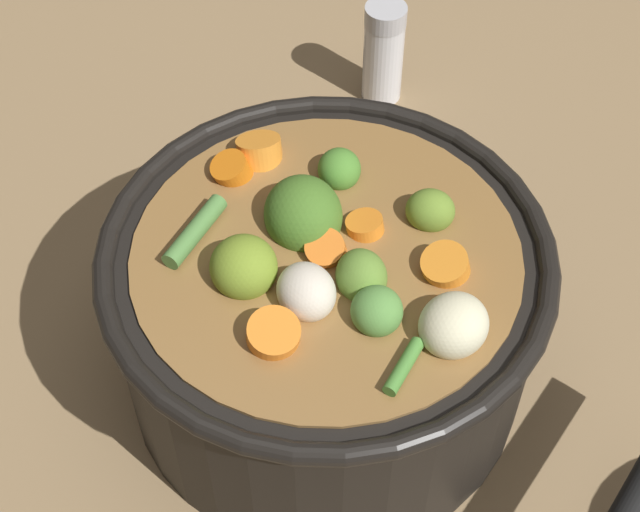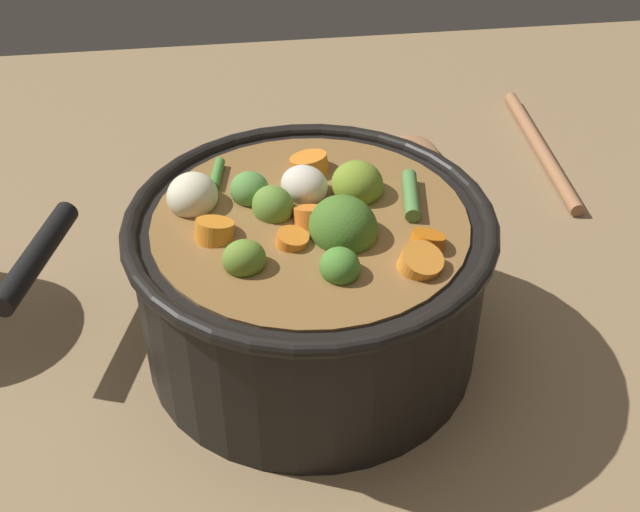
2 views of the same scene
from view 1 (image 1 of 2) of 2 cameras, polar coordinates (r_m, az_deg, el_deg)
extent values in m
plane|color=#8C704C|center=(0.63, 0.31, -6.66)|extent=(1.10, 1.10, 0.00)
cylinder|color=black|center=(0.58, 0.33, -3.58)|extent=(0.24, 0.24, 0.12)
torus|color=black|center=(0.53, 0.36, 0.04)|extent=(0.26, 0.26, 0.01)
cylinder|color=olive|center=(0.58, 0.34, -3.29)|extent=(0.22, 0.22, 0.11)
ellipsoid|color=olive|center=(0.55, 6.45, 2.65)|extent=(0.03, 0.03, 0.02)
ellipsoid|color=olive|center=(0.52, -4.48, -0.65)|extent=(0.05, 0.05, 0.03)
ellipsoid|color=#457126|center=(0.54, -0.99, 2.39)|extent=(0.06, 0.06, 0.04)
ellipsoid|color=olive|center=(0.52, 2.43, -1.20)|extent=(0.04, 0.04, 0.03)
ellipsoid|color=#4C862F|center=(0.57, 1.13, 5.08)|extent=(0.03, 0.03, 0.02)
ellipsoid|color=#579041|center=(0.50, 3.33, -3.22)|extent=(0.04, 0.04, 0.03)
cylinder|color=orange|center=(0.50, -2.74, -4.69)|extent=(0.04, 0.04, 0.02)
cylinder|color=orange|center=(0.54, 2.64, 1.72)|extent=(0.03, 0.03, 0.01)
cylinder|color=orange|center=(0.57, -5.14, 4.94)|extent=(0.03, 0.03, 0.02)
cylinder|color=orange|center=(0.53, 0.58, -0.03)|extent=(0.03, 0.02, 0.02)
cylinder|color=orange|center=(0.53, 7.35, -0.67)|extent=(0.04, 0.04, 0.02)
cylinder|color=orange|center=(0.58, -3.56, 6.10)|extent=(0.04, 0.04, 0.02)
ellipsoid|color=beige|center=(0.51, -0.94, -2.06)|extent=(0.05, 0.05, 0.03)
ellipsoid|color=beige|center=(0.50, 7.80, -4.02)|extent=(0.05, 0.05, 0.03)
cylinder|color=#498635|center=(0.49, 4.91, -6.43)|extent=(0.03, 0.01, 0.01)
cylinder|color=#50833F|center=(0.54, -7.30, 1.45)|extent=(0.05, 0.02, 0.01)
cylinder|color=silver|center=(0.78, 3.69, 11.31)|extent=(0.03, 0.03, 0.07)
cylinder|color=#B7B7BC|center=(0.75, 3.86, 13.80)|extent=(0.03, 0.03, 0.02)
camera|label=2|loc=(0.78, 20.33, 42.84)|focal=47.03mm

